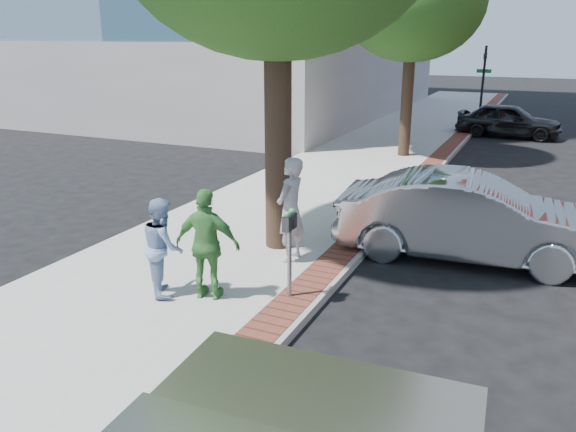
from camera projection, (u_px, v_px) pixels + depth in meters
The scene contains 13 objects.
ground at pixel (262, 294), 9.56m from camera, with size 120.00×120.00×0.00m, color black.
sidewalk at pixel (339, 179), 17.06m from camera, with size 5.00×60.00×0.15m, color #9E9991.
brick_strip at pixel (411, 184), 16.15m from camera, with size 0.60×60.00×0.01m, color brown.
curb at pixel (423, 188), 16.04m from camera, with size 0.10×60.00×0.15m, color gray.
office_base at pixel (237, 76), 33.17m from camera, with size 18.20×22.20×4.00m, color gray.
signal_near at pixel (483, 78), 27.54m from camera, with size 0.70×0.15×3.80m.
tree_far at pixel (413, 2), 18.53m from camera, with size 4.80×4.80×7.14m.
parking_meter at pixel (290, 235), 8.82m from camera, with size 0.12×0.32×1.47m.
person_gray at pixel (290, 210), 10.36m from camera, with size 0.72×0.47×1.97m, color #9E9DA2.
person_officer at pixel (163, 246), 9.05m from camera, with size 0.78×0.61×1.61m, color #7D99C2.
person_green at pixel (208, 245), 8.84m from camera, with size 1.06×0.44×1.81m, color #458D40.
sedan_silver at pixel (469, 218), 10.87m from camera, with size 1.76×5.06×1.67m, color #AEB2B6.
bg_car at pixel (509, 120), 24.39m from camera, with size 1.74×4.31×1.47m, color black.
Camera 1 is at (4.05, -7.72, 4.18)m, focal length 35.00 mm.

